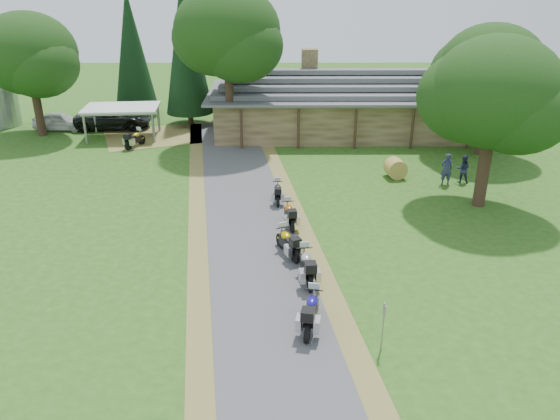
{
  "coord_description": "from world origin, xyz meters",
  "views": [
    {
      "loc": [
        0.52,
        -17.79,
        11.5
      ],
      "look_at": [
        0.64,
        4.92,
        1.6
      ],
      "focal_mm": 35.0,
      "sensor_mm": 36.0,
      "label": 1
    }
  ],
  "objects_px": {
    "car_white_sedan": "(60,119)",
    "motorcycle_row_d": "(289,213)",
    "motorcycle_row_b": "(307,265)",
    "motorcycle_carport_a": "(135,138)",
    "car_dark_suv": "(112,113)",
    "lodge": "(348,101)",
    "hay_bale": "(396,168)",
    "motorcycle_row_c": "(288,241)",
    "motorcycle_row_a": "(311,310)",
    "motorcycle_row_e": "(278,191)",
    "carport": "(123,122)"
  },
  "relations": [
    {
      "from": "car_white_sedan",
      "to": "motorcycle_row_d",
      "type": "bearing_deg",
      "value": -133.34
    },
    {
      "from": "motorcycle_row_b",
      "to": "motorcycle_carport_a",
      "type": "height_order",
      "value": "motorcycle_row_b"
    },
    {
      "from": "motorcycle_row_b",
      "to": "car_dark_suv",
      "type": "bearing_deg",
      "value": 24.41
    },
    {
      "from": "car_dark_suv",
      "to": "motorcycle_row_b",
      "type": "height_order",
      "value": "car_dark_suv"
    },
    {
      "from": "lodge",
      "to": "car_dark_suv",
      "type": "height_order",
      "value": "lodge"
    },
    {
      "from": "hay_bale",
      "to": "lodge",
      "type": "bearing_deg",
      "value": 99.27
    },
    {
      "from": "lodge",
      "to": "motorcycle_row_b",
      "type": "height_order",
      "value": "lodge"
    },
    {
      "from": "motorcycle_row_b",
      "to": "motorcycle_row_c",
      "type": "distance_m",
      "value": 2.3
    },
    {
      "from": "motorcycle_carport_a",
      "to": "motorcycle_row_a",
      "type": "bearing_deg",
      "value": -128.19
    },
    {
      "from": "motorcycle_row_c",
      "to": "motorcycle_row_d",
      "type": "xyz_separation_m",
      "value": [
        0.14,
        3.06,
        -0.02
      ]
    },
    {
      "from": "car_white_sedan",
      "to": "motorcycle_row_c",
      "type": "bearing_deg",
      "value": -138.04
    },
    {
      "from": "lodge",
      "to": "motorcycle_carport_a",
      "type": "xyz_separation_m",
      "value": [
        -15.67,
        -4.05,
        -1.79
      ]
    },
    {
      "from": "motorcycle_row_d",
      "to": "motorcycle_row_a",
      "type": "bearing_deg",
      "value": 175.3
    },
    {
      "from": "car_dark_suv",
      "to": "car_white_sedan",
      "type": "bearing_deg",
      "value": 92.87
    },
    {
      "from": "motorcycle_carport_a",
      "to": "motorcycle_row_c",
      "type": "bearing_deg",
      "value": -122.76
    },
    {
      "from": "car_dark_suv",
      "to": "motorcycle_row_e",
      "type": "distance_m",
      "value": 20.25
    },
    {
      "from": "carport",
      "to": "car_white_sedan",
      "type": "height_order",
      "value": "carport"
    },
    {
      "from": "lodge",
      "to": "motorcycle_row_e",
      "type": "height_order",
      "value": "lodge"
    },
    {
      "from": "car_white_sedan",
      "to": "motorcycle_row_e",
      "type": "distance_m",
      "value": 22.81
    },
    {
      "from": "car_dark_suv",
      "to": "hay_bale",
      "type": "height_order",
      "value": "car_dark_suv"
    },
    {
      "from": "motorcycle_row_b",
      "to": "motorcycle_row_d",
      "type": "height_order",
      "value": "motorcycle_row_b"
    },
    {
      "from": "car_dark_suv",
      "to": "motorcycle_row_d",
      "type": "xyz_separation_m",
      "value": [
        13.73,
        -18.45,
        -0.56
      ]
    },
    {
      "from": "carport",
      "to": "motorcycle_row_e",
      "type": "height_order",
      "value": "carport"
    },
    {
      "from": "car_white_sedan",
      "to": "car_dark_suv",
      "type": "relative_size",
      "value": 0.83
    },
    {
      "from": "carport",
      "to": "motorcycle_row_a",
      "type": "distance_m",
      "value": 27.47
    },
    {
      "from": "car_dark_suv",
      "to": "motorcycle_row_d",
      "type": "height_order",
      "value": "car_dark_suv"
    },
    {
      "from": "motorcycle_row_e",
      "to": "motorcycle_carport_a",
      "type": "bearing_deg",
      "value": 44.29
    },
    {
      "from": "motorcycle_row_d",
      "to": "motorcycle_row_e",
      "type": "distance_m",
      "value": 3.12
    },
    {
      "from": "carport",
      "to": "car_dark_suv",
      "type": "bearing_deg",
      "value": 115.86
    },
    {
      "from": "motorcycle_row_a",
      "to": "motorcycle_row_b",
      "type": "height_order",
      "value": "motorcycle_row_b"
    },
    {
      "from": "carport",
      "to": "motorcycle_row_d",
      "type": "xyz_separation_m",
      "value": [
        12.21,
        -15.87,
        -0.52
      ]
    },
    {
      "from": "motorcycle_row_a",
      "to": "motorcycle_row_e",
      "type": "relative_size",
      "value": 1.18
    },
    {
      "from": "car_dark_suv",
      "to": "motorcycle_carport_a",
      "type": "xyz_separation_m",
      "value": [
        2.95,
        -5.15,
        -0.56
      ]
    },
    {
      "from": "car_dark_suv",
      "to": "motorcycle_row_b",
      "type": "xyz_separation_m",
      "value": [
        14.31,
        -23.7,
        -0.5
      ]
    },
    {
      "from": "carport",
      "to": "motorcycle_carport_a",
      "type": "height_order",
      "value": "carport"
    },
    {
      "from": "lodge",
      "to": "motorcycle_row_c",
      "type": "xyz_separation_m",
      "value": [
        -5.04,
        -20.41,
        -1.77
      ]
    },
    {
      "from": "motorcycle_row_d",
      "to": "car_white_sedan",
      "type": "bearing_deg",
      "value": 36.0
    },
    {
      "from": "car_dark_suv",
      "to": "hay_bale",
      "type": "relative_size",
      "value": 5.39
    },
    {
      "from": "lodge",
      "to": "hay_bale",
      "type": "xyz_separation_m",
      "value": [
        1.71,
        -10.45,
        -1.86
      ]
    },
    {
      "from": "motorcycle_row_a",
      "to": "car_dark_suv",
      "type": "bearing_deg",
      "value": 39.51
    },
    {
      "from": "lodge",
      "to": "car_dark_suv",
      "type": "distance_m",
      "value": 18.69
    },
    {
      "from": "motorcycle_row_a",
      "to": "motorcycle_row_d",
      "type": "distance_m",
      "value": 8.46
    },
    {
      "from": "car_dark_suv",
      "to": "motorcycle_row_e",
      "type": "bearing_deg",
      "value": -142.66
    },
    {
      "from": "car_white_sedan",
      "to": "motorcycle_row_b",
      "type": "relative_size",
      "value": 2.5
    },
    {
      "from": "motorcycle_row_c",
      "to": "motorcycle_row_e",
      "type": "xyz_separation_m",
      "value": [
        -0.43,
        6.13,
        -0.07
      ]
    },
    {
      "from": "motorcycle_row_a",
      "to": "motorcycle_row_d",
      "type": "xyz_separation_m",
      "value": [
        -0.58,
        8.44,
        -0.06
      ]
    },
    {
      "from": "motorcycle_row_d",
      "to": "hay_bale",
      "type": "relative_size",
      "value": 1.63
    },
    {
      "from": "hay_bale",
      "to": "carport",
      "type": "bearing_deg",
      "value": 154.5
    },
    {
      "from": "motorcycle_row_b",
      "to": "motorcycle_row_c",
      "type": "relative_size",
      "value": 1.07
    },
    {
      "from": "carport",
      "to": "motorcycle_row_b",
      "type": "bearing_deg",
      "value": -63.28
    }
  ]
}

